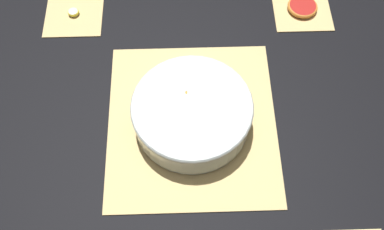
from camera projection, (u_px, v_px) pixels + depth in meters
ground_plane at (192, 123)px, 1.01m from camera, size 6.00×6.00×0.00m
bamboo_mat_center at (192, 122)px, 1.01m from camera, size 0.42×0.38×0.01m
coaster_mat_near_right at (302, 9)px, 1.17m from camera, size 0.15×0.15×0.01m
coaster_mat_far_right at (74, 14)px, 1.16m from camera, size 0.15×0.15×0.01m
fruit_salad_bowl at (192, 112)px, 0.97m from camera, size 0.26×0.26×0.07m
banana_coin_single at (73, 12)px, 1.16m from camera, size 0.03×0.03×0.01m
grapefruit_slice at (302, 7)px, 1.16m from camera, size 0.08×0.08×0.01m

